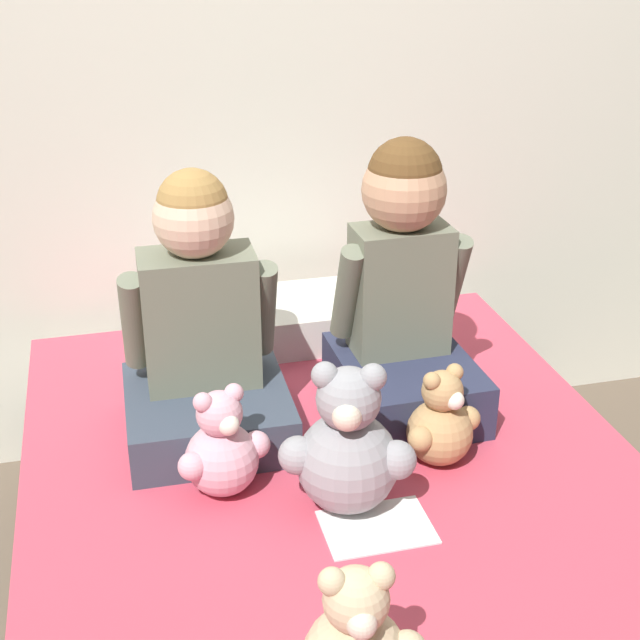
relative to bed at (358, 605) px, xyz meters
The scene contains 9 objects.
wall_behind_bed 1.50m from the bed, 90.00° to the left, with size 8.00×0.06×2.50m.
bed is the anchor object (origin of this frame).
child_on_left 0.66m from the bed, 121.43° to the left, with size 0.36×0.36×0.60m.
child_on_right 0.68m from the bed, 61.76° to the left, with size 0.31×0.38×0.64m.
teddy_bear_held_by_left_child 0.44m from the bed, 148.57° to the left, with size 0.19×0.15×0.24m.
teddy_bear_held_by_right_child 0.42m from the bed, 33.13° to the left, with size 0.18×0.14×0.23m.
teddy_bear_between_children 0.37m from the bed, 110.00° to the left, with size 0.26×0.20×0.32m.
pillow_at_headboard 0.85m from the bed, 90.00° to the left, with size 0.57×0.28×0.11m.
sign_card 0.24m from the bed, 61.95° to the right, with size 0.21×0.15×0.00m.
Camera 1 is at (-0.42, -1.35, 1.56)m, focal length 50.00 mm.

